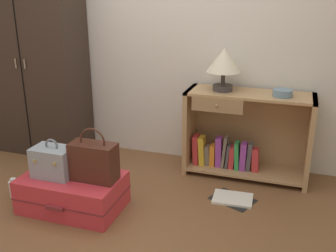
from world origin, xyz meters
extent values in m
plane|color=brown|center=(0.00, 0.00, 0.00)|extent=(9.00, 9.00, 0.00)
cube|color=silver|center=(0.00, 1.50, 1.30)|extent=(6.40, 0.10, 2.60)
cube|color=#33261E|center=(-1.31, 1.20, 0.94)|extent=(0.94, 0.45, 1.87)
cube|color=black|center=(-1.31, 0.98, 0.94)|extent=(0.01, 0.01, 1.77)
cylinder|color=gray|center=(-1.36, 0.97, 0.94)|extent=(0.01, 0.01, 0.09)
cylinder|color=gray|center=(-1.26, 0.97, 0.94)|extent=(0.01, 0.01, 0.09)
cube|color=tan|center=(0.26, 1.23, 0.38)|extent=(0.04, 0.38, 0.76)
cube|color=tan|center=(1.30, 1.23, 0.38)|extent=(0.04, 0.38, 0.76)
cube|color=tan|center=(0.78, 1.23, 0.75)|extent=(1.08, 0.38, 0.02)
cube|color=tan|center=(0.78, 1.23, 0.06)|extent=(1.00, 0.38, 0.02)
cube|color=tan|center=(0.78, 1.41, 0.38)|extent=(1.00, 0.01, 0.74)
cube|color=#9D7950|center=(0.54, 1.05, 0.68)|extent=(0.43, 0.02, 0.12)
sphere|color=#9E844C|center=(0.54, 1.04, 0.68)|extent=(0.02, 0.02, 0.02)
cube|color=red|center=(0.34, 1.20, 0.20)|extent=(0.06, 0.12, 0.27)
cube|color=gold|center=(0.39, 1.20, 0.20)|extent=(0.07, 0.12, 0.27)
cube|color=#726659|center=(0.44, 1.20, 0.16)|extent=(0.05, 0.08, 0.18)
cube|color=orange|center=(0.49, 1.20, 0.16)|extent=(0.05, 0.10, 0.20)
cube|color=purple|center=(0.55, 1.20, 0.20)|extent=(0.06, 0.09, 0.28)
cube|color=#726659|center=(0.60, 1.20, 0.21)|extent=(0.05, 0.10, 0.29)
cube|color=#4C474C|center=(0.63, 1.20, 0.17)|extent=(0.04, 0.10, 0.22)
cube|color=red|center=(0.67, 1.20, 0.17)|extent=(0.05, 0.10, 0.21)
cube|color=green|center=(0.71, 1.20, 0.19)|extent=(0.05, 0.12, 0.25)
cube|color=purple|center=(0.77, 1.20, 0.19)|extent=(0.06, 0.10, 0.25)
cube|color=#4C474C|center=(0.82, 1.20, 0.19)|extent=(0.05, 0.09, 0.26)
cube|color=red|center=(0.87, 1.20, 0.17)|extent=(0.06, 0.08, 0.21)
cylinder|color=#3D3838|center=(0.55, 1.23, 0.79)|extent=(0.17, 0.17, 0.05)
cylinder|color=#3D3838|center=(0.55, 1.23, 0.87)|extent=(0.04, 0.04, 0.12)
cone|color=beige|center=(0.55, 1.23, 1.03)|extent=(0.29, 0.29, 0.20)
cylinder|color=slate|center=(1.04, 1.20, 0.79)|extent=(0.16, 0.16, 0.06)
cube|color=#D1333D|center=(-0.39, 0.25, 0.13)|extent=(0.75, 0.46, 0.27)
cube|color=maroon|center=(-0.39, 0.25, 0.13)|extent=(0.75, 0.47, 0.01)
cube|color=maroon|center=(-0.39, 0.01, 0.13)|extent=(0.14, 0.02, 0.03)
cube|color=#8E99A3|center=(-0.51, 0.22, 0.38)|extent=(0.30, 0.19, 0.23)
torus|color=slate|center=(-0.51, 0.22, 0.51)|extent=(0.11, 0.02, 0.11)
cube|color=tan|center=(-0.60, 0.12, 0.42)|extent=(0.02, 0.01, 0.02)
cube|color=tan|center=(-0.43, 0.12, 0.42)|extent=(0.02, 0.01, 0.02)
cube|color=#472319|center=(-0.20, 0.27, 0.41)|extent=(0.34, 0.16, 0.28)
torus|color=#472319|center=(-0.20, 0.27, 0.57)|extent=(0.20, 0.01, 0.20)
cylinder|color=white|center=(-0.90, 0.22, 0.08)|extent=(0.08, 0.08, 0.16)
cylinder|color=silver|center=(-0.90, 0.22, 0.17)|extent=(0.05, 0.05, 0.02)
cube|color=white|center=(0.76, 0.75, 0.01)|extent=(0.32, 0.24, 0.02)
cube|color=black|center=(0.76, 0.75, 0.00)|extent=(0.39, 0.34, 0.01)
camera|label=1|loc=(1.13, -2.03, 1.60)|focal=41.91mm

